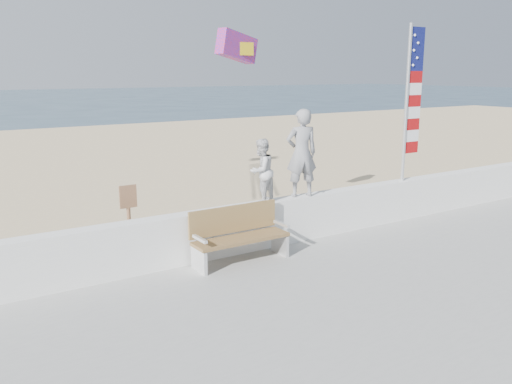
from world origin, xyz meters
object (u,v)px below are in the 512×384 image
Objects in this scene: adult at (301,153)px; flag at (411,97)px; child at (261,171)px; bench at (238,234)px.

adult is 3.24m from flag.
flag is (4.03, -0.00, 1.30)m from child.
child is at bearing 30.00° from bench.
child is 0.68× the size of bench.
adult is at bearing 179.99° from flag.
flag is (4.82, 0.45, 2.30)m from bench.
adult is 0.50× the size of flag.
adult reaches higher than bench.
bench is at bearing 9.21° from child.
adult is 1.00m from child.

